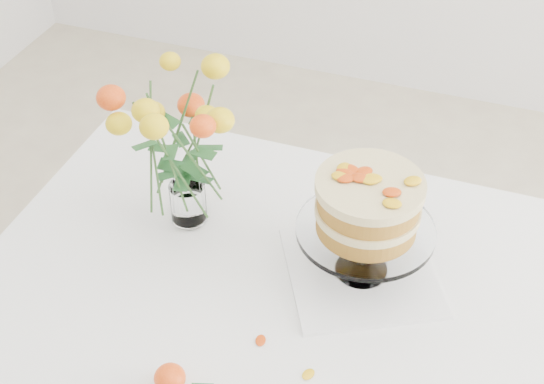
{
  "coord_description": "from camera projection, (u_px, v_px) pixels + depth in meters",
  "views": [
    {
      "loc": [
        0.18,
        -0.88,
        1.81
      ],
      "look_at": [
        -0.18,
        0.13,
        0.9
      ],
      "focal_mm": 50.0,
      "sensor_mm": 36.0,
      "label": 1
    }
  ],
  "objects": [
    {
      "name": "table",
      "position": [
        339.0,
        346.0,
        1.42
      ],
      "size": [
        1.43,
        0.93,
        0.76
      ],
      "color": "tan",
      "rests_on": "ground"
    },
    {
      "name": "napkin",
      "position": [
        361.0,
        272.0,
        1.45
      ],
      "size": [
        0.37,
        0.37,
        0.01
      ],
      "primitive_type": "cube",
      "rotation": [
        0.0,
        0.0,
        0.49
      ],
      "color": "white",
      "rests_on": "table"
    },
    {
      "name": "cake_stand",
      "position": [
        368.0,
        210.0,
        1.34
      ],
      "size": [
        0.26,
        0.26,
        0.23
      ],
      "rotation": [
        0.0,
        0.0,
        0.01
      ],
      "color": "white",
      "rests_on": "napkin"
    },
    {
      "name": "rose_vase",
      "position": [
        182.0,
        135.0,
        1.42
      ],
      "size": [
        0.27,
        0.27,
        0.37
      ],
      "rotation": [
        0.0,
        0.0,
        -0.14
      ],
      "color": "white",
      "rests_on": "table"
    },
    {
      "name": "loose_rose_far",
      "position": [
        170.0,
        378.0,
        1.24
      ],
      "size": [
        0.09,
        0.05,
        0.04
      ],
      "rotation": [
        0.0,
        0.0,
        -0.1
      ],
      "color": "red",
      "rests_on": "table"
    },
    {
      "name": "stray_petal_a",
      "position": [
        261.0,
        341.0,
        1.32
      ],
      "size": [
        0.03,
        0.02,
        0.0
      ],
      "primitive_type": "ellipsoid",
      "color": "#EBB00E",
      "rests_on": "table"
    },
    {
      "name": "stray_petal_b",
      "position": [
        308.0,
        374.0,
        1.27
      ],
      "size": [
        0.03,
        0.02,
        0.0
      ],
      "primitive_type": "ellipsoid",
      "color": "#EBB00E",
      "rests_on": "table"
    }
  ]
}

